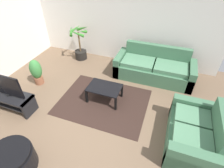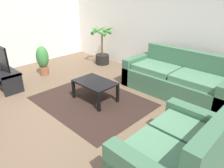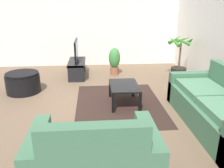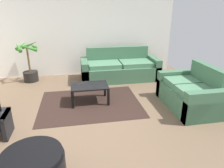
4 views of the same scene
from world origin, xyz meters
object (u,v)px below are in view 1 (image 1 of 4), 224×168
object	(u,v)px
ottoman	(12,160)
couch_main	(154,68)
couch_loveseat	(194,134)
tv	(4,85)
potted_palm	(80,47)
tv_stand	(11,100)
coffee_table	(104,89)
potted_plant_small	(36,71)

from	to	relation	value
ottoman	couch_main	bearing A→B (deg)	62.95
couch_loveseat	tv	xyz separation A→B (m)	(-4.07, -0.42, 0.43)
potted_palm	ottoman	world-z (taller)	potted_palm
couch_loveseat	couch_main	bearing A→B (deg)	118.46
couch_main	tv	bearing A→B (deg)	-140.45
couch_loveseat	tv_stand	distance (m)	4.09
coffee_table	ottoman	xyz separation A→B (m)	(-0.84, -2.19, -0.12)
couch_loveseat	potted_palm	size ratio (longest dim) A/B	1.24
tv_stand	potted_palm	world-z (taller)	potted_palm
tv_stand	potted_palm	xyz separation A→B (m)	(0.40, 2.72, 0.14)
potted_palm	couch_main	bearing A→B (deg)	-5.87
couch_main	potted_plant_small	size ratio (longest dim) A/B	2.93
couch_loveseat	potted_plant_small	xyz separation A→B (m)	(-4.13, 0.61, 0.11)
tv_stand	potted_plant_small	bearing A→B (deg)	93.40
ottoman	tv_stand	bearing A→B (deg)	134.45
potted_palm	potted_plant_small	world-z (taller)	potted_palm
couch_loveseat	potted_palm	bearing A→B (deg)	147.98
ottoman	potted_plant_small	bearing A→B (deg)	118.54
couch_loveseat	ottoman	xyz separation A→B (m)	(-2.94, -1.58, -0.07)
tv	ottoman	size ratio (longest dim) A/B	1.26
tv	potted_plant_small	bearing A→B (deg)	93.41
coffee_table	potted_palm	bearing A→B (deg)	133.05
couch_main	couch_loveseat	bearing A→B (deg)	-61.54
couch_loveseat	ottoman	distance (m)	3.34
potted_plant_small	couch_main	bearing A→B (deg)	25.06
coffee_table	tv_stand	bearing A→B (deg)	-152.10
couch_loveseat	coffee_table	distance (m)	2.19
potted_plant_small	tv_stand	bearing A→B (deg)	-86.60
coffee_table	potted_plant_small	size ratio (longest dim) A/B	1.07
potted_plant_small	ottoman	bearing A→B (deg)	-61.46
couch_main	potted_palm	size ratio (longest dim) A/B	1.95
ottoman	potted_palm	bearing A→B (deg)	100.64
tv_stand	coffee_table	world-z (taller)	tv_stand
couch_main	potted_plant_small	bearing A→B (deg)	-154.94
tv_stand	ottoman	distance (m)	1.61
coffee_table	potted_plant_small	xyz separation A→B (m)	(-2.03, -0.00, 0.06)
tv_stand	tv	distance (m)	0.45
potted_palm	potted_plant_small	xyz separation A→B (m)	(-0.46, -1.68, -0.01)
tv_stand	potted_plant_small	world-z (taller)	potted_plant_small
tv	ottoman	xyz separation A→B (m)	(1.13, -1.15, -0.50)
couch_main	ottoman	bearing A→B (deg)	-117.05
tv_stand	potted_plant_small	size ratio (longest dim) A/B	1.44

